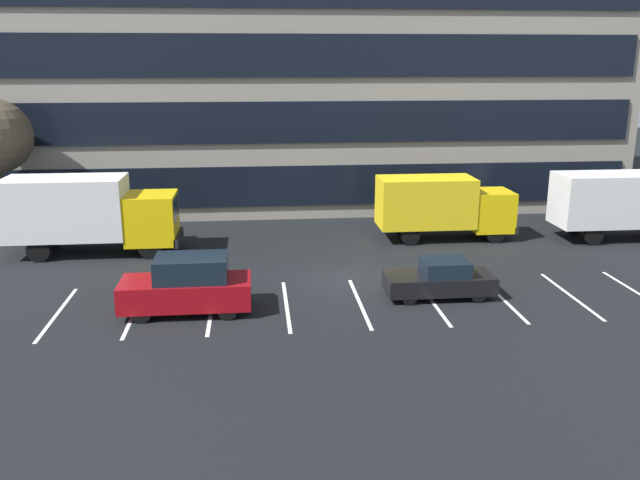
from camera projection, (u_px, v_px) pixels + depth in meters
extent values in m
plane|color=black|center=(349.00, 278.00, 28.21)|extent=(120.00, 120.00, 0.00)
cube|color=gray|center=(312.00, 30.00, 42.65)|extent=(37.48, 13.87, 21.60)
cube|color=black|center=(323.00, 185.00, 38.25)|extent=(35.98, 0.16, 2.30)
cube|color=black|center=(323.00, 122.00, 37.30)|extent=(35.98, 0.16, 2.30)
cube|color=black|center=(323.00, 56.00, 36.36)|extent=(35.98, 0.16, 2.30)
cube|color=silver|center=(57.00, 313.00, 24.31)|extent=(0.14, 5.40, 0.01)
cube|color=silver|center=(135.00, 311.00, 24.58)|extent=(0.14, 5.40, 0.01)
cube|color=silver|center=(212.00, 308.00, 24.84)|extent=(0.14, 5.40, 0.01)
cube|color=silver|center=(287.00, 305.00, 25.11)|extent=(0.14, 5.40, 0.01)
cube|color=silver|center=(360.00, 303.00, 25.37)|extent=(0.14, 5.40, 0.01)
cube|color=silver|center=(431.00, 300.00, 25.64)|extent=(0.14, 5.40, 0.01)
cube|color=silver|center=(502.00, 298.00, 25.90)|extent=(0.14, 5.40, 0.01)
cube|color=silver|center=(570.00, 295.00, 26.17)|extent=(0.14, 5.40, 0.01)
cube|color=silver|center=(638.00, 293.00, 26.43)|extent=(0.14, 5.40, 0.01)
cube|color=white|center=(606.00, 199.00, 33.80)|extent=(5.08, 2.44, 2.64)
cylinder|color=black|center=(574.00, 226.00, 35.10)|extent=(0.98, 0.29, 0.98)
cylinder|color=black|center=(593.00, 235.00, 33.17)|extent=(0.98, 0.29, 0.98)
cube|color=yellow|center=(152.00, 218.00, 31.63)|extent=(2.32, 2.53, 2.32)
cube|color=black|center=(175.00, 208.00, 31.62)|extent=(0.06, 2.13, 1.02)
cube|color=white|center=(66.00, 208.00, 31.11)|extent=(5.49, 2.64, 2.85)
cube|color=black|center=(179.00, 238.00, 32.01)|extent=(0.21, 2.53, 0.42)
cylinder|color=black|center=(156.00, 236.00, 32.98)|extent=(1.06, 0.32, 1.06)
cylinder|color=black|center=(150.00, 248.00, 30.89)|extent=(1.06, 0.32, 1.06)
cylinder|color=black|center=(52.00, 238.00, 32.51)|extent=(1.06, 0.32, 1.06)
cylinder|color=black|center=(39.00, 251.00, 30.41)|extent=(1.06, 0.32, 1.06)
cube|color=yellow|center=(490.00, 210.00, 34.22)|extent=(2.03, 2.22, 2.03)
cube|color=black|center=(509.00, 202.00, 34.21)|extent=(0.06, 1.86, 0.89)
cube|color=yellow|center=(426.00, 202.00, 33.76)|extent=(4.81, 2.31, 2.50)
cube|color=black|center=(509.00, 226.00, 34.55)|extent=(0.18, 2.22, 0.37)
cylinder|color=black|center=(483.00, 225.00, 35.40)|extent=(0.92, 0.28, 0.92)
cylinder|color=black|center=(495.00, 234.00, 33.58)|extent=(0.92, 0.28, 0.92)
cylinder|color=black|center=(402.00, 227.00, 34.99)|extent=(0.92, 0.28, 0.92)
cylinder|color=black|center=(410.00, 236.00, 33.16)|extent=(0.92, 0.28, 0.92)
cube|color=black|center=(439.00, 283.00, 25.90)|extent=(4.20, 1.76, 0.68)
cube|color=black|center=(445.00, 267.00, 25.76)|extent=(1.76, 1.55, 0.59)
cylinder|color=black|center=(409.00, 297.00, 25.12)|extent=(0.59, 0.21, 0.59)
cylinder|color=black|center=(401.00, 284.00, 26.58)|extent=(0.59, 0.21, 0.59)
cylinder|color=black|center=(478.00, 295.00, 25.37)|extent=(0.59, 0.21, 0.59)
cylinder|color=black|center=(466.00, 282.00, 26.84)|extent=(0.59, 0.21, 0.59)
cube|color=maroon|center=(186.00, 292.00, 24.25)|extent=(4.72, 2.00, 0.97)
cube|color=black|center=(191.00, 268.00, 24.03)|extent=(2.59, 1.76, 0.87)
cylinder|color=black|center=(141.00, 314.00, 23.37)|extent=(0.70, 0.23, 0.70)
cylinder|color=black|center=(148.00, 296.00, 25.06)|extent=(0.70, 0.23, 0.70)
cylinder|color=black|center=(227.00, 310.00, 23.66)|extent=(0.70, 0.23, 0.70)
cylinder|color=black|center=(229.00, 294.00, 25.34)|extent=(0.70, 0.23, 0.70)
cylinder|color=#473323|center=(2.00, 201.00, 34.58)|extent=(0.28, 0.28, 3.73)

